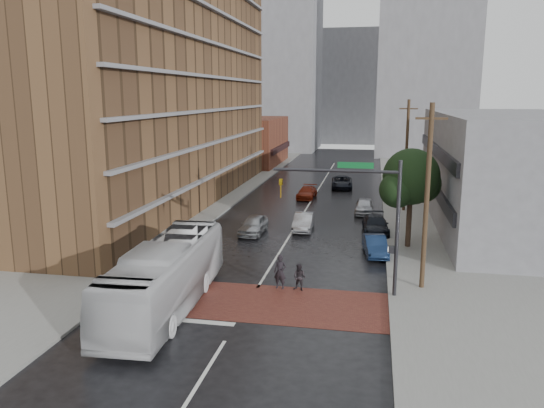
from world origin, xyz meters
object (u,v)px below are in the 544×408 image
at_px(pedestrian_a, 280,272).
at_px(car_travel_a, 253,225).
at_px(transit_bus, 166,276).
at_px(car_parked_near, 375,246).
at_px(car_parked_far, 364,206).
at_px(pedestrian_b, 299,277).
at_px(car_travel_c, 307,192).
at_px(suv_travel, 342,182).
at_px(car_travel_b, 304,222).
at_px(car_parked_mid, 375,225).

distance_m(pedestrian_a, car_travel_a, 11.79).
height_order(transit_bus, car_parked_near, transit_bus).
distance_m(car_travel_a, car_parked_near, 9.84).
height_order(car_parked_near, car_parked_far, car_parked_far).
relative_size(car_travel_a, car_parked_far, 1.03).
height_order(pedestrian_b, car_travel_a, pedestrian_b).
xyz_separation_m(car_travel_a, car_parked_near, (9.10, -3.76, -0.07)).
distance_m(car_travel_a, car_travel_c, 15.04).
relative_size(suv_travel, car_parked_near, 1.27).
relative_size(pedestrian_a, car_parked_near, 0.49).
height_order(pedestrian_a, car_travel_c, pedestrian_a).
xyz_separation_m(pedestrian_a, car_travel_c, (-1.84, 25.95, -0.35)).
distance_m(car_travel_b, car_parked_far, 8.23).
bearing_deg(pedestrian_a, suv_travel, 94.85).
relative_size(suv_travel, car_parked_far, 1.22).
xyz_separation_m(pedestrian_b, car_parked_near, (4.00, 7.40, -0.10)).
xyz_separation_m(pedestrian_a, car_parked_far, (4.08, 19.79, -0.26)).
relative_size(pedestrian_b, car_travel_c, 0.36).
distance_m(pedestrian_b, car_travel_c, 26.19).
xyz_separation_m(transit_bus, suv_travel, (6.33, 36.34, -0.98)).
distance_m(car_travel_a, suv_travel, 22.23).
relative_size(pedestrian_a, car_travel_c, 0.46).
bearing_deg(car_travel_b, car_parked_mid, -0.31).
bearing_deg(car_travel_c, car_travel_a, -95.37).
bearing_deg(transit_bus, car_parked_mid, 56.16).
xyz_separation_m(car_parked_mid, car_parked_far, (-0.99, 6.76, 0.02)).
distance_m(pedestrian_a, car_travel_b, 12.92).
xyz_separation_m(pedestrian_a, suv_travel, (1.30, 32.66, -0.26)).
bearing_deg(car_travel_c, pedestrian_b, -80.61).
height_order(pedestrian_a, car_parked_near, pedestrian_a).
height_order(car_travel_a, car_parked_mid, car_travel_a).
xyz_separation_m(transit_bus, pedestrian_a, (5.03, 3.68, -0.72)).
height_order(car_travel_b, car_parked_mid, car_travel_b).
bearing_deg(car_parked_mid, transit_bus, -125.80).
bearing_deg(suv_travel, car_parked_mid, -82.89).
height_order(car_travel_b, car_parked_far, car_parked_far).
bearing_deg(transit_bus, car_travel_b, 71.83).
relative_size(car_parked_near, car_parked_mid, 0.84).
height_order(suv_travel, car_parked_far, car_parked_far).
distance_m(transit_bus, pedestrian_b, 7.14).
relative_size(transit_bus, car_travel_c, 2.90).
distance_m(transit_bus, suv_travel, 36.90).
relative_size(car_travel_a, car_travel_c, 1.01).
bearing_deg(transit_bus, car_travel_c, 81.15).
bearing_deg(car_travel_b, pedestrian_a, -89.66).
height_order(car_travel_c, car_parked_mid, car_parked_mid).
bearing_deg(suv_travel, car_travel_b, -98.79).
bearing_deg(car_travel_a, transit_bus, -91.99).
xyz_separation_m(pedestrian_a, pedestrian_b, (1.07, -0.08, -0.21)).
bearing_deg(car_parked_near, car_travel_b, 126.67).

